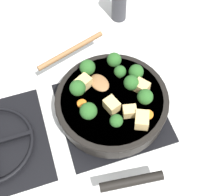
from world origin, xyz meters
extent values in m
plane|color=silver|center=(0.00, 0.00, 0.00)|extent=(2.40, 2.40, 0.00)
cube|color=black|center=(0.00, 0.00, 0.00)|extent=(0.31, 0.31, 0.01)
torus|color=black|center=(0.00, 0.00, 0.02)|extent=(0.24, 0.24, 0.01)
cube|color=black|center=(0.00, 0.00, 0.02)|extent=(0.01, 0.23, 0.01)
cube|color=black|center=(0.00, 0.00, 0.02)|extent=(0.23, 0.01, 0.01)
cylinder|color=black|center=(0.00, 0.00, 0.06)|extent=(0.32, 0.32, 0.06)
cylinder|color=brown|center=(0.00, 0.00, 0.06)|extent=(0.29, 0.29, 0.05)
torus|color=black|center=(0.00, 0.00, 0.08)|extent=(0.33, 0.33, 0.01)
cylinder|color=black|center=(-0.24, 0.03, 0.07)|extent=(0.04, 0.16, 0.02)
ellipsoid|color=olive|center=(0.06, 0.02, 0.09)|extent=(0.08, 0.07, 0.01)
cylinder|color=olive|center=(0.20, 0.07, 0.09)|extent=(0.09, 0.23, 0.02)
cube|color=#DBB770|center=(-0.06, -0.03, 0.10)|extent=(0.04, 0.04, 0.03)
cube|color=#DBB770|center=(-0.10, -0.05, 0.10)|extent=(0.06, 0.05, 0.04)
cube|color=#DBB770|center=(0.00, -0.09, 0.10)|extent=(0.05, 0.05, 0.03)
cube|color=#DBB770|center=(0.06, 0.06, 0.10)|extent=(0.05, 0.05, 0.03)
cube|color=#DBB770|center=(-0.03, 0.01, 0.10)|extent=(0.05, 0.05, 0.03)
cylinder|color=#709956|center=(-0.04, -0.08, 0.09)|extent=(0.01, 0.01, 0.01)
sphere|color=#285B23|center=(-0.04, -0.08, 0.11)|extent=(0.04, 0.04, 0.04)
cylinder|color=#709956|center=(0.05, -0.09, 0.09)|extent=(0.01, 0.01, 0.01)
sphere|color=#285B23|center=(0.05, -0.09, 0.11)|extent=(0.04, 0.04, 0.04)
cylinder|color=#709956|center=(0.10, 0.04, 0.09)|extent=(0.01, 0.01, 0.01)
sphere|color=#285B23|center=(0.10, 0.04, 0.11)|extent=(0.05, 0.05, 0.05)
cylinder|color=#709956|center=(-0.08, 0.02, 0.09)|extent=(0.01, 0.01, 0.01)
sphere|color=#285B23|center=(-0.08, 0.02, 0.11)|extent=(0.04, 0.04, 0.04)
cylinder|color=#709956|center=(-0.04, 0.08, 0.09)|extent=(0.01, 0.01, 0.01)
sphere|color=#285B23|center=(-0.04, 0.08, 0.11)|extent=(0.05, 0.05, 0.05)
cylinder|color=#709956|center=(0.06, -0.05, 0.09)|extent=(0.01, 0.01, 0.01)
sphere|color=#285B23|center=(0.06, -0.05, 0.11)|extent=(0.04, 0.04, 0.04)
cylinder|color=#709956|center=(0.11, -0.04, 0.09)|extent=(0.01, 0.01, 0.01)
sphere|color=#285B23|center=(0.11, -0.04, 0.11)|extent=(0.04, 0.04, 0.04)
cylinder|color=#709956|center=(0.04, 0.09, 0.09)|extent=(0.01, 0.01, 0.01)
sphere|color=#285B23|center=(0.04, 0.09, 0.11)|extent=(0.05, 0.05, 0.05)
cylinder|color=#709956|center=(0.01, -0.06, 0.09)|extent=(0.01, 0.01, 0.01)
sphere|color=#285B23|center=(0.01, -0.06, 0.11)|extent=(0.04, 0.04, 0.04)
cylinder|color=orange|center=(0.01, 0.09, 0.09)|extent=(0.03, 0.03, 0.01)
cylinder|color=orange|center=(-0.08, -0.08, 0.09)|extent=(0.03, 0.03, 0.01)
cylinder|color=#333338|center=(0.38, -0.15, 0.08)|extent=(0.05, 0.05, 0.15)
camera|label=1|loc=(-0.44, 0.14, 0.84)|focal=50.00mm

